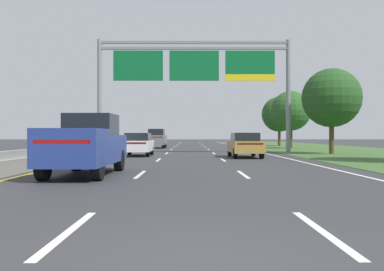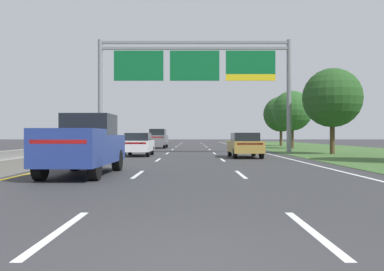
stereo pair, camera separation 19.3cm
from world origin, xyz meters
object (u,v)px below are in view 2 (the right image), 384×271
car_grey_left_lane_suv (159,138)px  car_white_left_lane_sedan (140,144)px  overhead_sign_gantry (196,72)px  pickup_truck_blue (85,145)px  roadside_tree_mid (333,98)px  roadside_tree_distant (282,114)px  roadside_tree_far (293,111)px  car_gold_right_lane_sedan (246,145)px

car_grey_left_lane_suv → car_white_left_lane_sedan: bearing=-179.1°
overhead_sign_gantry → pickup_truck_blue: (-4.05, -17.72, -5.27)m
pickup_truck_blue → roadside_tree_mid: 22.19m
car_white_left_lane_sedan → overhead_sign_gantry: bearing=-46.2°
pickup_truck_blue → roadside_tree_distant: bearing=-19.9°
overhead_sign_gantry → roadside_tree_far: bearing=49.6°
pickup_truck_blue → car_gold_right_lane_sedan: 13.87m
roadside_tree_mid → roadside_tree_far: size_ratio=1.04×
car_gold_right_lane_sedan → roadside_tree_far: 19.93m
pickup_truck_blue → roadside_tree_far: 33.56m
car_grey_left_lane_suv → pickup_truck_blue: bearing=-179.5°
roadside_tree_distant → roadside_tree_far: bearing=-96.1°
pickup_truck_blue → roadside_tree_distant: size_ratio=0.82×
car_grey_left_lane_suv → roadside_tree_distant: 18.75m
overhead_sign_gantry → roadside_tree_mid: size_ratio=2.34×
pickup_truck_blue → car_grey_left_lane_suv: bearing=0.7°
overhead_sign_gantry → roadside_tree_distant: bearing=63.7°
pickup_truck_blue → roadside_tree_mid: roadside_tree_mid is taller
overhead_sign_gantry → roadside_tree_distant: overhead_sign_gantry is taller
car_white_left_lane_sedan → roadside_tree_mid: size_ratio=0.68×
overhead_sign_gantry → car_white_left_lane_sedan: overhead_sign_gantry is taller
roadside_tree_distant → pickup_truck_blue: bearing=-110.8°
pickup_truck_blue → roadside_tree_distant: 44.52m
car_grey_left_lane_suv → car_white_left_lane_sedan: (0.07, -17.76, -0.28)m
roadside_tree_far → car_gold_right_lane_sedan: bearing=-112.0°
overhead_sign_gantry → roadside_tree_far: overhead_sign_gantry is taller
car_white_left_lane_sedan → pickup_truck_blue: bearing=179.3°
pickup_truck_blue → car_gold_right_lane_sedan: bearing=-30.4°
car_grey_left_lane_suv → roadside_tree_mid: (14.29, -15.14, 3.12)m
overhead_sign_gantry → pickup_truck_blue: overhead_sign_gantry is taller
roadside_tree_distant → overhead_sign_gantry: bearing=-116.3°
car_white_left_lane_sedan → car_gold_right_lane_sedan: same height
car_white_left_lane_sedan → roadside_tree_mid: 14.85m
pickup_truck_blue → car_grey_left_lane_suv: pickup_truck_blue is taller
car_gold_right_lane_sedan → roadside_tree_mid: 9.25m
pickup_truck_blue → car_grey_left_lane_suv: size_ratio=1.15×
overhead_sign_gantry → roadside_tree_mid: 10.60m
pickup_truck_blue → roadside_tree_distant: roadside_tree_distant is taller
car_white_left_lane_sedan → roadside_tree_distant: size_ratio=0.67×
car_gold_right_lane_sedan → roadside_tree_distant: bearing=-17.0°
roadside_tree_far → overhead_sign_gantry: bearing=-130.4°
overhead_sign_gantry → car_grey_left_lane_suv: bearing=105.8°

